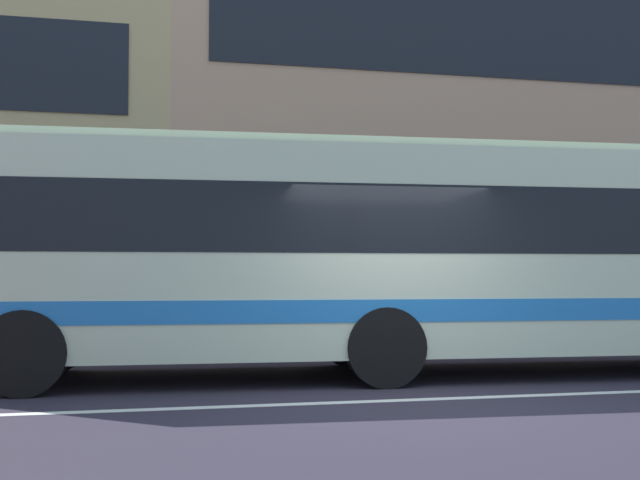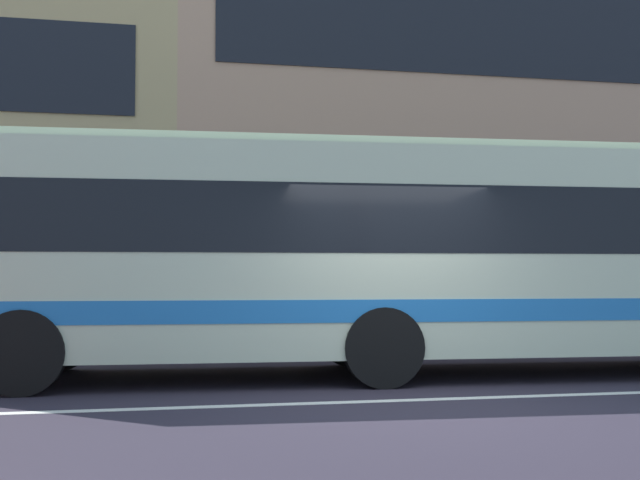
# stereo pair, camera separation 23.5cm
# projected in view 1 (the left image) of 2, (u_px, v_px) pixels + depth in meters

# --- Properties ---
(ground_plane) EXTENTS (160.00, 160.00, 0.00)m
(ground_plane) POSITION_uv_depth(u_px,v_px,m) (417.00, 400.00, 8.74)
(ground_plane) COLOR #2D2733
(lane_centre_line) EXTENTS (60.00, 0.16, 0.01)m
(lane_centre_line) POSITION_uv_depth(u_px,v_px,m) (417.00, 400.00, 8.74)
(lane_centre_line) COLOR silver
(lane_centre_line) RESTS_ON ground_plane
(apartment_block_right) EXTENTS (21.23, 10.33, 13.00)m
(apartment_block_right) POSITION_uv_depth(u_px,v_px,m) (505.00, 114.00, 24.86)
(apartment_block_right) COLOR tan
(apartment_block_right) RESTS_ON ground_plane
(transit_bus) EXTENTS (12.21, 3.18, 3.16)m
(transit_bus) POSITION_uv_depth(u_px,v_px,m) (416.00, 250.00, 11.02)
(transit_bus) COLOR beige
(transit_bus) RESTS_ON ground_plane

